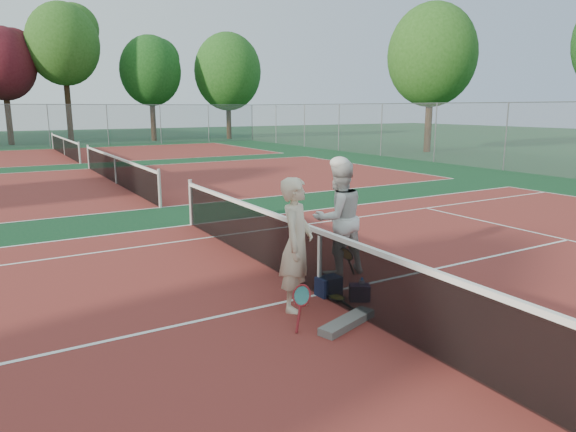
{
  "coord_description": "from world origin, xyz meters",
  "views": [
    {
      "loc": [
        -4.15,
        -6.08,
        2.77
      ],
      "look_at": [
        0.0,
        0.92,
        1.05
      ],
      "focal_mm": 32.0,
      "sensor_mm": 36.0,
      "label": 1
    }
  ],
  "objects": [
    {
      "name": "player_b",
      "position": [
        0.85,
        0.7,
        0.96
      ],
      "size": [
        0.97,
        0.77,
        1.93
      ],
      "primitive_type": "imported",
      "rotation": [
        0.0,
        0.0,
        3.1
      ],
      "color": "silver",
      "rests_on": "ground"
    },
    {
      "name": "sports_bag_navy",
      "position": [
        0.12,
        -0.08,
        0.14
      ],
      "size": [
        0.37,
        0.27,
        0.28
      ],
      "primitive_type": "cube",
      "rotation": [
        0.0,
        0.0,
        0.05
      ],
      "color": "black",
      "rests_on": "ground"
    },
    {
      "name": "racket_black_held",
      "position": [
        0.82,
        0.42,
        0.27
      ],
      "size": [
        0.4,
        0.36,
        0.53
      ],
      "primitive_type": null,
      "rotation": [
        0.0,
        0.0,
        3.48
      ],
      "color": "black",
      "rests_on": "ground"
    },
    {
      "name": "net_far_b",
      "position": [
        0.0,
        27.0,
        0.51
      ],
      "size": [
        0.1,
        10.98,
        1.02
      ],
      "primitive_type": null,
      "color": "black",
      "rests_on": "ground"
    },
    {
      "name": "water_bottle",
      "position": [
        0.42,
        -0.48,
        0.15
      ],
      "size": [
        0.09,
        0.09,
        0.3
      ],
      "primitive_type": "cylinder",
      "color": "#AAC5D7",
      "rests_on": "ground"
    },
    {
      "name": "tree_back_maroon",
      "position": [
        -2.24,
        38.43,
        5.92
      ],
      "size": [
        4.66,
        4.66,
        8.63
      ],
      "color": "#382314",
      "rests_on": "ground"
    },
    {
      "name": "net_main",
      "position": [
        0.0,
        0.0,
        0.51
      ],
      "size": [
        0.1,
        10.98,
        1.02
      ],
      "primitive_type": null,
      "color": "black",
      "rests_on": "ground"
    },
    {
      "name": "net_cover_canvas",
      "position": [
        -0.32,
        -1.13,
        0.05
      ],
      "size": [
        1.0,
        0.53,
        0.1
      ],
      "primitive_type": "cube",
      "rotation": [
        0.0,
        0.0,
        0.33
      ],
      "color": "#5F5956",
      "rests_on": "ground"
    },
    {
      "name": "fence_back",
      "position": [
        0.0,
        34.0,
        1.5
      ],
      "size": [
        32.0,
        0.06,
        3.0
      ],
      "primitive_type": null,
      "color": "slate",
      "rests_on": "ground"
    },
    {
      "name": "sports_bag_purple",
      "position": [
        0.38,
        -0.49,
        0.12
      ],
      "size": [
        0.36,
        0.33,
        0.24
      ],
      "primitive_type": "cube",
      "rotation": [
        0.0,
        0.0,
        -0.55
      ],
      "color": "black",
      "rests_on": "ground"
    },
    {
      "name": "fence_right",
      "position": [
        16.0,
        6.75,
        1.5
      ],
      "size": [
        0.06,
        54.5,
        3.0
      ],
      "primitive_type": null,
      "rotation": [
        0.0,
        0.0,
        1.57
      ],
      "color": "slate",
      "rests_on": "ground"
    },
    {
      "name": "racket_spare",
      "position": [
        0.1,
        -0.31,
        0.03
      ],
      "size": [
        0.31,
        0.62,
        0.06
      ],
      "primitive_type": null,
      "rotation": [
        0.0,
        0.0,
        1.51
      ],
      "color": "black",
      "rests_on": "ground"
    },
    {
      "name": "court_far_a",
      "position": [
        0.0,
        13.5,
        0.0
      ],
      "size": [
        23.77,
        10.97,
        0.01
      ],
      "primitive_type": "cube",
      "color": "maroon",
      "rests_on": "ground"
    },
    {
      "name": "court_main",
      "position": [
        0.0,
        0.0,
        0.0
      ],
      "size": [
        23.77,
        10.97,
        0.01
      ],
      "primitive_type": "cube",
      "color": "maroon",
      "rests_on": "ground"
    },
    {
      "name": "tree_right_1",
      "position": [
        20.3,
        17.75,
        5.92
      ],
      "size": [
        5.46,
        5.46,
        9.08
      ],
      "color": "#382314",
      "rests_on": "ground"
    },
    {
      "name": "net_far_a",
      "position": [
        0.0,
        13.5,
        0.51
      ],
      "size": [
        0.1,
        10.98,
        1.02
      ],
      "primitive_type": null,
      "color": "black",
      "rests_on": "ground"
    },
    {
      "name": "tree_back_5",
      "position": [
        15.22,
        37.13,
        5.87
      ],
      "size": [
        5.88,
        5.88,
        9.26
      ],
      "color": "#382314",
      "rests_on": "ground"
    },
    {
      "name": "player_a",
      "position": [
        -0.57,
        -0.27,
        0.93
      ],
      "size": [
        0.8,
        0.79,
        1.86
      ],
      "primitive_type": "imported",
      "rotation": [
        0.0,
        0.0,
        0.76
      ],
      "color": "beige",
      "rests_on": "ground"
    },
    {
      "name": "court_far_b",
      "position": [
        0.0,
        27.0,
        0.0
      ],
      "size": [
        23.77,
        10.97,
        0.01
      ],
      "primitive_type": "cube",
      "color": "maroon",
      "rests_on": "ground"
    },
    {
      "name": "racket_red",
      "position": [
        -0.85,
        -0.85,
        0.28
      ],
      "size": [
        0.4,
        0.39,
        0.55
      ],
      "primitive_type": null,
      "rotation": [
        0.0,
        0.0,
        0.69
      ],
      "color": "maroon",
      "rests_on": "ground"
    },
    {
      "name": "tree_back_4",
      "position": [
        8.55,
        37.88,
        5.76
      ],
      "size": [
        5.02,
        5.02,
        8.67
      ],
      "color": "#382314",
      "rests_on": "ground"
    },
    {
      "name": "tree_back_3",
      "position": [
        1.94,
        37.92,
        7.49
      ],
      "size": [
        5.39,
        5.39,
        10.61
      ],
      "color": "#382314",
      "rests_on": "ground"
    },
    {
      "name": "ground",
      "position": [
        0.0,
        0.0,
        0.0
      ],
      "size": [
        130.0,
        130.0,
        0.0
      ],
      "primitive_type": "plane",
      "color": "#0E361C",
      "rests_on": "ground"
    }
  ]
}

